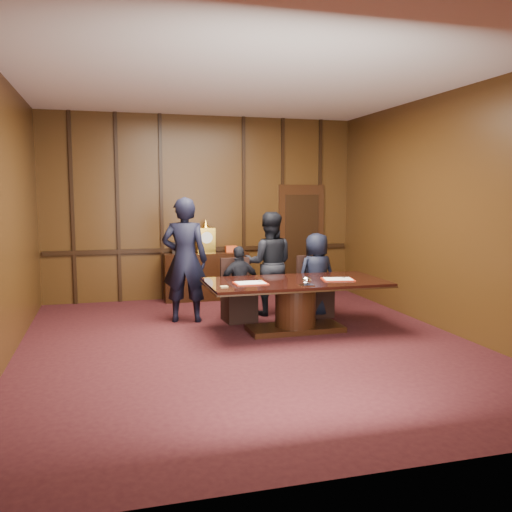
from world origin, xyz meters
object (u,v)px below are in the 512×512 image
Objects in this scene: sideboard at (206,274)px; witness_right at (269,264)px; signatory_left at (240,284)px; signatory_right at (317,275)px; conference_table at (295,297)px; witness_left at (185,260)px.

sideboard is 1.78m from witness_right.
signatory_left is at bearing 47.63° from witness_right.
conference_table is at bearing 41.16° from signatory_right.
witness_right reaches higher than conference_table.
conference_table is 1.87m from witness_left.
witness_right reaches higher than signatory_right.
sideboard is at bearing -93.18° from signatory_left.
witness_right reaches higher than signatory_left.
witness_left reaches higher than conference_table.
witness_right reaches higher than sideboard.
sideboard is at bearing 107.15° from conference_table.
signatory_left is (0.19, -1.93, 0.12)m from sideboard.
signatory_left is 1.30m from signatory_right.
signatory_right is (0.65, 0.80, 0.18)m from conference_table.
sideboard is 2.86m from conference_table.
witness_right is at bearing -159.53° from witness_left.
signatory_right is at bearing 167.00° from witness_right.
witness_left is (-1.48, 1.05, 0.48)m from conference_table.
sideboard is at bearing -62.02° from signatory_right.
signatory_right reaches higher than conference_table.
signatory_left is at bearing 178.67° from witness_left.
conference_table is 1.88× the size of signatory_right.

